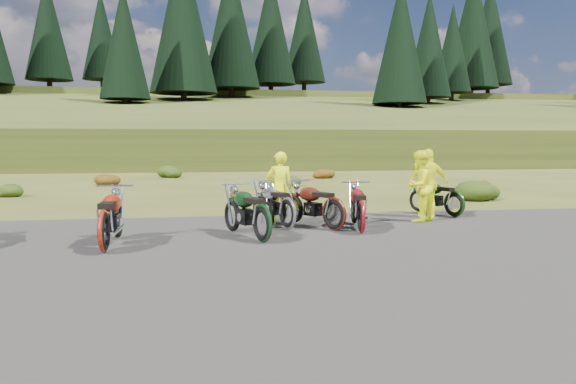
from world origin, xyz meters
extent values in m
plane|color=#3B4316|center=(0.00, 0.00, 0.00)|extent=(300.00, 300.00, 0.00)
cube|color=black|center=(0.00, -2.00, 0.00)|extent=(20.00, 12.00, 0.04)
cube|color=#2E3C14|center=(0.00, 110.00, 0.00)|extent=(300.00, 90.00, 9.17)
cylinder|color=black|center=(-21.00, 69.00, 9.48)|extent=(0.70, 0.70, 2.20)
cone|color=black|center=(-21.00, 69.00, 17.38)|extent=(6.16, 6.16, 14.00)
cylinder|color=black|center=(-15.00, 75.00, 10.27)|extent=(0.70, 0.70, 2.20)
cone|color=black|center=(-15.00, 75.00, 17.67)|extent=(5.72, 5.72, 13.00)
cylinder|color=black|center=(-9.00, 50.00, 5.69)|extent=(0.70, 0.70, 2.20)
cone|color=black|center=(-9.00, 50.00, 12.59)|extent=(5.28, 5.28, 12.00)
cylinder|color=black|center=(-3.00, 56.00, 6.88)|extent=(0.70, 0.70, 2.20)
cone|color=black|center=(-3.00, 56.00, 16.78)|extent=(7.92, 7.92, 18.00)
cylinder|color=black|center=(3.00, 62.00, 8.08)|extent=(0.70, 0.70, 2.20)
cone|color=black|center=(3.00, 62.00, 17.48)|extent=(7.48, 7.48, 17.00)
cylinder|color=black|center=(9.00, 68.00, 9.28)|extent=(0.70, 0.70, 2.20)
cone|color=black|center=(9.00, 68.00, 18.18)|extent=(7.04, 7.04, 16.00)
cylinder|color=black|center=(15.00, 74.00, 10.27)|extent=(0.70, 0.70, 2.20)
cone|color=black|center=(15.00, 74.00, 18.67)|extent=(6.60, 6.60, 15.00)
cylinder|color=black|center=(21.00, 49.00, 5.49)|extent=(0.70, 0.70, 2.20)
cone|color=black|center=(21.00, 49.00, 13.39)|extent=(6.16, 6.16, 14.00)
cylinder|color=black|center=(27.00, 55.00, 6.68)|extent=(0.70, 0.70, 2.20)
cone|color=black|center=(27.00, 55.00, 14.08)|extent=(5.72, 5.72, 13.00)
cylinder|color=black|center=(33.00, 61.00, 7.88)|extent=(0.70, 0.70, 2.20)
cone|color=black|center=(33.00, 61.00, 14.78)|extent=(5.28, 5.28, 12.00)
cylinder|color=black|center=(39.00, 67.00, 9.08)|extent=(0.70, 0.70, 2.20)
cone|color=black|center=(39.00, 67.00, 18.98)|extent=(7.92, 7.92, 18.00)
cylinder|color=black|center=(45.00, 73.00, 10.27)|extent=(0.70, 0.70, 2.20)
cone|color=black|center=(45.00, 73.00, 19.67)|extent=(7.48, 7.48, 17.00)
ellipsoid|color=#21340D|center=(-9.10, 11.30, 0.31)|extent=(1.03, 1.03, 0.61)
ellipsoid|color=#662D0C|center=(-6.20, 16.60, 0.38)|extent=(1.30, 1.30, 0.77)
ellipsoid|color=#21340D|center=(-3.30, 21.90, 0.46)|extent=(1.56, 1.56, 0.92)
ellipsoid|color=#662D0C|center=(-0.40, 9.20, 0.23)|extent=(0.77, 0.77, 0.45)
ellipsoid|color=#21340D|center=(2.50, 14.50, 0.31)|extent=(1.03, 1.03, 0.61)
ellipsoid|color=#662D0C|center=(5.40, 19.80, 0.38)|extent=(1.30, 1.30, 0.77)
ellipsoid|color=#21340D|center=(8.30, 7.10, 0.46)|extent=(1.56, 1.56, 0.92)
ellipsoid|color=#662D0C|center=(11.20, 12.40, 0.23)|extent=(0.77, 0.77, 0.45)
imported|color=#DBE40C|center=(0.22, 2.42, 0.93)|extent=(0.68, 0.45, 1.86)
imported|color=#DBE40C|center=(3.88, 2.04, 0.94)|extent=(1.16, 1.12, 1.88)
imported|color=#DBE40C|center=(4.45, 2.74, 0.96)|extent=(1.15, 0.54, 1.91)
camera|label=1|loc=(-1.97, -11.90, 2.15)|focal=35.00mm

